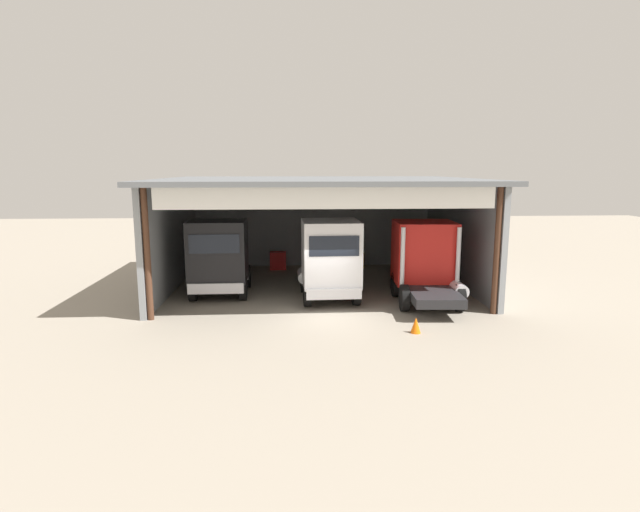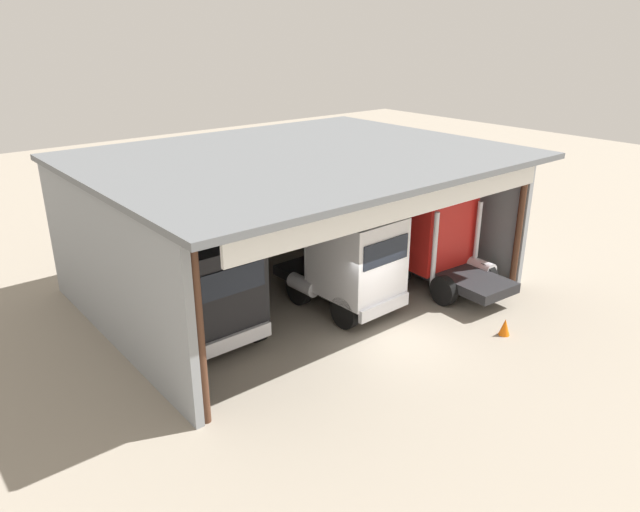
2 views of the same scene
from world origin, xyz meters
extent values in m
plane|color=gray|center=(0.00, 0.00, 0.00)|extent=(80.00, 80.00, 0.00)
cube|color=gray|center=(0.00, 10.64, 2.50)|extent=(13.80, 0.24, 5.00)
cube|color=gray|center=(-6.90, 5.32, 2.50)|extent=(0.24, 10.64, 5.00)
cube|color=gray|center=(6.90, 5.32, 2.50)|extent=(0.24, 10.64, 5.00)
cube|color=slate|center=(0.00, 4.86, 5.10)|extent=(14.40, 11.56, 0.20)
cylinder|color=#4C2D1E|center=(-6.65, 0.15, 2.50)|extent=(0.24, 0.24, 5.00)
cylinder|color=#4C2D1E|center=(6.65, 0.15, 2.50)|extent=(0.24, 0.24, 5.00)
cube|color=white|center=(0.00, -0.37, 4.65)|extent=(12.42, 0.12, 0.90)
cube|color=black|center=(-4.48, 3.22, 2.12)|extent=(2.47, 2.14, 2.64)
cube|color=black|center=(-4.47, 2.14, 2.58)|extent=(2.08, 0.08, 0.79)
cube|color=silver|center=(-4.47, 2.11, 0.70)|extent=(2.33, 0.18, 0.44)
cube|color=#232326|center=(-4.50, 5.16, 0.73)|extent=(1.86, 3.53, 0.36)
cylinder|color=silver|center=(-3.39, 4.44, 2.00)|extent=(0.18, 0.18, 2.89)
cylinder|color=silver|center=(-5.59, 4.43, 2.00)|extent=(0.18, 0.18, 2.89)
cylinder|color=silver|center=(-5.60, 4.85, 0.85)|extent=(0.57, 1.20, 0.56)
cylinder|color=black|center=(-3.40, 2.81, 0.55)|extent=(0.31, 1.10, 1.10)
cylinder|color=black|center=(-5.56, 2.79, 0.55)|extent=(0.31, 1.10, 1.10)
cylinder|color=black|center=(-3.42, 5.16, 0.55)|extent=(0.31, 1.10, 1.10)
cylinder|color=black|center=(-5.57, 5.15, 0.55)|extent=(0.31, 1.10, 1.10)
cube|color=white|center=(0.35, 2.18, 2.16)|extent=(2.41, 2.56, 2.71)
cube|color=black|center=(0.39, 0.91, 2.64)|extent=(1.99, 0.11, 0.81)
cube|color=silver|center=(0.39, 0.88, 0.71)|extent=(2.23, 0.22, 0.44)
cube|color=#232326|center=(0.30, 4.06, 0.74)|extent=(1.85, 3.48, 0.36)
cylinder|color=silver|center=(1.37, 3.61, 1.81)|extent=(0.18, 0.18, 2.50)
cylinder|color=silver|center=(-0.74, 3.55, 1.81)|extent=(0.18, 0.18, 2.50)
cylinder|color=silver|center=(-0.74, 3.74, 0.86)|extent=(0.59, 1.21, 0.56)
cylinder|color=black|center=(1.39, 1.71, 0.56)|extent=(0.33, 1.13, 1.12)
cylinder|color=black|center=(-0.65, 1.65, 0.56)|extent=(0.33, 1.13, 1.12)
cylinder|color=black|center=(1.33, 4.09, 0.56)|extent=(0.33, 1.13, 1.12)
cylinder|color=black|center=(-0.72, 4.04, 0.56)|extent=(0.33, 1.13, 1.12)
cube|color=red|center=(4.43, 2.51, 2.10)|extent=(2.65, 2.50, 2.63)
cube|color=black|center=(4.50, 3.70, 2.56)|extent=(2.13, 0.19, 0.79)
cube|color=silver|center=(4.50, 3.73, 0.69)|extent=(2.39, 0.31, 0.44)
cube|color=#232326|center=(4.31, 0.65, 0.72)|extent=(2.09, 3.51, 0.36)
cylinder|color=silver|center=(3.21, 1.26, 1.93)|extent=(0.18, 0.18, 2.78)
cylinder|color=silver|center=(5.47, 1.12, 1.93)|extent=(0.18, 0.18, 2.78)
cylinder|color=silver|center=(5.45, 0.87, 0.84)|extent=(0.63, 1.23, 0.56)
cylinder|color=black|center=(3.35, 3.05, 0.54)|extent=(0.37, 1.10, 1.08)
cylinder|color=black|center=(5.56, 2.91, 0.54)|extent=(0.37, 1.10, 1.08)
cylinder|color=black|center=(3.21, 0.72, 0.54)|extent=(0.37, 1.10, 1.08)
cylinder|color=black|center=(5.41, 0.58, 0.54)|extent=(0.37, 1.10, 1.08)
cylinder|color=gold|center=(2.62, 9.59, 0.44)|extent=(0.58, 0.58, 0.89)
cube|color=red|center=(-2.04, 9.48, 0.50)|extent=(0.90, 0.60, 1.00)
cone|color=orange|center=(3.00, -1.99, 0.28)|extent=(0.36, 0.36, 0.56)
camera|label=1|loc=(-1.34, -18.42, 5.66)|focal=28.00mm
camera|label=2|loc=(-12.29, -11.21, 9.30)|focal=33.13mm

